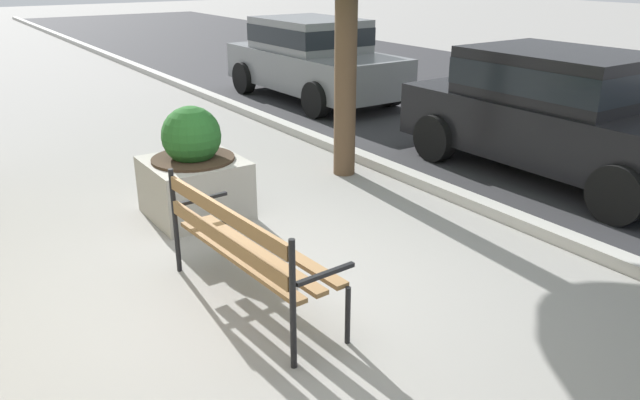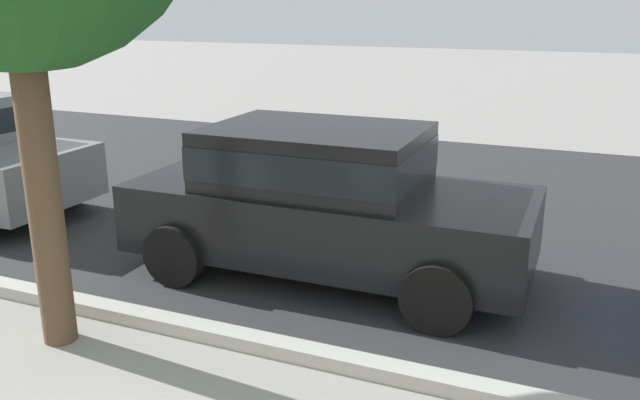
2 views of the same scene
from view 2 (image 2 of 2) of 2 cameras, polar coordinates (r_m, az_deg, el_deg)
street_surface at (r=9.57m, az=9.86°, el=-0.40°), size 60.00×9.00×0.01m
curb_stone at (r=5.50m, az=-1.72°, el=-12.85°), size 60.00×0.20×0.12m
parked_car_black at (r=6.84m, az=0.40°, el=0.27°), size 4.12×1.96×1.56m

